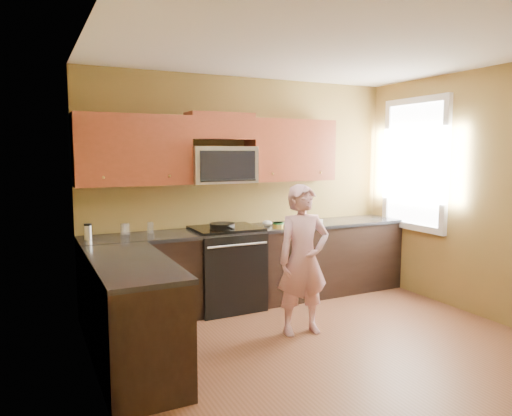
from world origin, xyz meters
TOP-DOWN VIEW (x-y plane):
  - floor at (0.00, 0.00)m, footprint 4.00×4.00m
  - ceiling at (0.00, 0.00)m, footprint 4.00×4.00m
  - wall_back at (0.00, 2.00)m, footprint 4.00×0.00m
  - wall_left at (-2.00, 0.00)m, footprint 0.00×4.00m
  - wall_right at (2.00, 0.00)m, footprint 0.00×4.00m
  - cabinet_back_run at (0.00, 1.70)m, footprint 4.00×0.60m
  - cabinet_left_run at (-1.70, 0.60)m, footprint 0.60×1.60m
  - countertop_back at (0.00, 1.69)m, footprint 4.00×0.62m
  - countertop_left at (-1.69, 0.60)m, footprint 0.62×1.60m
  - stove at (-0.40, 1.68)m, footprint 0.76×0.65m
  - microwave at (-0.40, 1.80)m, footprint 0.76×0.40m
  - upper_cab_left at (-1.39, 1.83)m, footprint 1.22×0.33m
  - upper_cab_right at (0.54, 1.83)m, footprint 1.12×0.33m
  - upper_cab_over_mw at (-0.40, 1.83)m, footprint 0.76×0.33m
  - window at (1.98, 1.20)m, footprint 0.06×1.06m
  - woman at (-0.01, 0.63)m, footprint 0.58×0.42m
  - frying_pan at (-0.48, 1.59)m, footprint 0.29×0.50m
  - butter_tub at (0.18, 1.49)m, footprint 0.16×0.16m
  - toast_slice at (0.36, 1.59)m, footprint 0.12×0.12m
  - napkin_a at (0.37, 1.60)m, footprint 0.11×0.12m
  - napkin_b at (0.16, 1.73)m, footprint 0.15×0.16m
  - dish_towel at (0.70, 1.66)m, footprint 0.37×0.33m
  - travel_mug at (-1.89, 1.71)m, footprint 0.09×0.09m
  - glass_a at (-1.52, 1.85)m, footprint 0.09×0.09m
  - glass_b at (-1.49, 1.86)m, footprint 0.08×0.08m
  - glass_c at (-1.23, 1.84)m, footprint 0.08×0.08m

SIDE VIEW (x-z plane):
  - floor at x=0.00m, z-range 0.00..0.00m
  - cabinet_back_run at x=0.00m, z-range 0.00..0.88m
  - cabinet_left_run at x=-1.70m, z-range 0.00..0.88m
  - stove at x=-0.40m, z-range 0.00..0.95m
  - woman at x=-0.01m, z-range 0.00..1.49m
  - countertop_back at x=0.00m, z-range 0.88..0.92m
  - countertop_left at x=-1.69m, z-range 0.88..0.92m
  - travel_mug at x=-1.89m, z-range 0.84..1.00m
  - butter_tub at x=0.18m, z-range 0.88..0.96m
  - toast_slice at x=0.36m, z-range 0.92..0.93m
  - dish_towel at x=0.70m, z-range 0.92..0.97m
  - frying_pan at x=-0.48m, z-range 0.92..0.98m
  - napkin_a at x=0.37m, z-range 0.92..0.98m
  - napkin_b at x=0.16m, z-range 0.92..0.99m
  - glass_a at x=-1.52m, z-range 0.92..1.04m
  - glass_b at x=-1.49m, z-range 0.92..1.04m
  - glass_c at x=-1.23m, z-range 0.92..1.04m
  - wall_back at x=0.00m, z-range -0.65..3.35m
  - wall_left at x=-2.00m, z-range -0.65..3.35m
  - wall_right at x=2.00m, z-range -0.65..3.35m
  - microwave at x=-0.40m, z-range 1.24..1.66m
  - upper_cab_left at x=-1.39m, z-range 1.07..1.82m
  - upper_cab_right at x=0.54m, z-range 1.07..1.82m
  - window at x=1.98m, z-range 0.82..2.48m
  - upper_cab_over_mw at x=-0.40m, z-range 1.95..2.25m
  - ceiling at x=0.00m, z-range 2.70..2.70m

